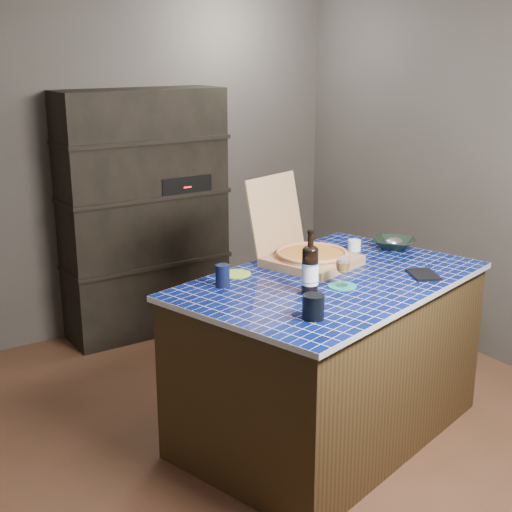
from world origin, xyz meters
TOP-DOWN VIEW (x-y plane):
  - room at (0.00, 0.00)m, footprint 3.50×3.50m
  - shelving_unit at (0.00, 1.53)m, footprint 1.20×0.41m
  - kitchen_island at (0.17, -0.40)m, footprint 1.87×1.44m
  - pizza_box at (0.22, -0.13)m, footprint 0.57×0.63m
  - mead_bottle at (-0.08, -0.53)m, footprint 0.09×0.09m
  - teal_trivet at (0.13, -0.54)m, footprint 0.15×0.15m
  - wine_glass at (0.13, -0.54)m, footprint 0.07×0.07m
  - tumbler at (-0.27, -0.80)m, footprint 0.10×0.10m
  - dvd_case at (0.61, -0.64)m, footprint 0.21×0.23m
  - bowl at (0.86, -0.16)m, footprint 0.34×0.34m
  - foil_contents at (0.86, -0.16)m, footprint 0.12×0.10m
  - white_jar at (0.62, -0.06)m, footprint 0.08×0.08m
  - navy_cup at (-0.38, -0.19)m, footprint 0.07×0.07m
  - green_trivet at (-0.21, -0.06)m, footprint 0.16×0.16m

SIDE VIEW (x-z plane):
  - kitchen_island at x=0.17m, z-range 0.00..0.91m
  - shelving_unit at x=0.00m, z-range 0.00..1.80m
  - green_trivet at x=-0.21m, z-range 0.91..0.91m
  - teal_trivet at x=0.13m, z-range 0.91..0.91m
  - dvd_case at x=0.61m, z-range 0.91..0.92m
  - bowl at x=0.86m, z-range 0.91..0.97m
  - white_jar at x=0.62m, z-range 0.91..0.97m
  - foil_contents at x=0.86m, z-range 0.92..0.97m
  - tumbler at x=-0.27m, z-range 0.91..1.02m
  - navy_cup at x=-0.38m, z-range 0.91..1.02m
  - pizza_box at x=0.22m, z-range 0.74..1.21m
  - wine_glass at x=0.13m, z-range 0.94..1.10m
  - mead_bottle at x=-0.08m, z-range 0.87..1.20m
  - room at x=0.00m, z-range -0.50..3.00m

